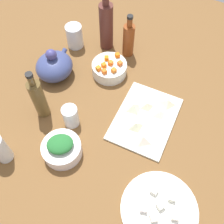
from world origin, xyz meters
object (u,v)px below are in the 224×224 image
(cutting_board, at_px, (145,119))
(drinking_glass_1, at_px, (0,149))
(drinking_glass_0, at_px, (75,36))
(drinking_glass_2, at_px, (71,116))
(plate_tofu, at_px, (159,209))
(bowl_greens, at_px, (62,149))
(bottle_2, at_px, (129,39))
(teapot, at_px, (54,66))
(bottle_0, at_px, (106,26))
(bottle_1, at_px, (38,98))
(bowl_carrots, at_px, (109,69))

(cutting_board, bearing_deg, drinking_glass_1, 134.79)
(drinking_glass_0, relative_size, drinking_glass_2, 1.18)
(plate_tofu, xyz_separation_m, bowl_greens, (0.02, 0.39, 0.02))
(bottle_2, distance_m, drinking_glass_1, 0.70)
(plate_tofu, xyz_separation_m, drinking_glass_1, (-0.09, 0.57, 0.06))
(bowl_greens, distance_m, teapot, 0.38)
(bottle_2, xyz_separation_m, drinking_glass_1, (-0.68, 0.16, -0.02))
(bottle_0, bearing_deg, teapot, 157.13)
(drinking_glass_0, xyz_separation_m, drinking_glass_1, (-0.61, -0.08, 0.01))
(bottle_1, height_order, drinking_glass_0, bottle_1)
(drinking_glass_0, bearing_deg, bottle_0, -63.37)
(bowl_greens, xyz_separation_m, bottle_0, (0.57, 0.12, 0.09))
(drinking_glass_0, bearing_deg, drinking_glass_2, -149.87)
(cutting_board, height_order, bowl_carrots, bowl_carrots)
(cutting_board, relative_size, bowl_greens, 2.12)
(plate_tofu, relative_size, drinking_glass_2, 2.71)
(bowl_greens, distance_m, bottle_1, 0.21)
(bottle_0, distance_m, drinking_glass_2, 0.46)
(drinking_glass_0, distance_m, drinking_glass_2, 0.43)
(plate_tofu, relative_size, bowl_greens, 1.79)
(bowl_greens, bearing_deg, teapot, 38.06)
(teapot, xyz_separation_m, drinking_glass_0, (0.20, 0.02, 0.00))
(bowl_carrots, distance_m, drinking_glass_0, 0.24)
(bottle_0, bearing_deg, drinking_glass_1, 175.62)
(drinking_glass_0, distance_m, drinking_glass_1, 0.62)
(cutting_board, height_order, bowl_greens, bowl_greens)
(bottle_0, relative_size, drinking_glass_0, 2.50)
(bottle_2, distance_m, drinking_glass_2, 0.45)
(plate_tofu, relative_size, bottle_0, 0.92)
(plate_tofu, height_order, bottle_2, bottle_2)
(drinking_glass_1, distance_m, drinking_glass_2, 0.27)
(drinking_glass_1, bearing_deg, bottle_0, -4.38)
(bottle_0, distance_m, bottle_1, 0.46)
(bowl_carrots, xyz_separation_m, drinking_glass_2, (-0.30, 0.01, 0.02))
(bowl_greens, xyz_separation_m, drinking_glass_2, (0.12, 0.04, 0.02))
(drinking_glass_2, bearing_deg, bottle_2, -3.62)
(bowl_carrots, relative_size, teapot, 0.85)
(bottle_1, xyz_separation_m, drinking_glass_0, (0.39, 0.09, -0.04))
(cutting_board, bearing_deg, drinking_glass_0, 64.04)
(bottle_1, xyz_separation_m, bottle_2, (0.46, -0.15, -0.01))
(bottle_0, bearing_deg, bottle_2, -89.43)
(cutting_board, bearing_deg, plate_tofu, -148.46)
(bottle_1, height_order, drinking_glass_2, bottle_1)
(teapot, bearing_deg, drinking_glass_0, 6.35)
(bottle_0, bearing_deg, bowl_greens, -167.61)
(bowl_greens, relative_size, bottle_0, 0.52)
(bowl_carrots, xyz_separation_m, bottle_1, (-0.31, 0.14, 0.07))
(bottle_1, bearing_deg, drinking_glass_2, -84.29)
(bowl_carrots, relative_size, bottle_1, 0.64)
(bowl_carrots, relative_size, bottle_0, 0.55)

